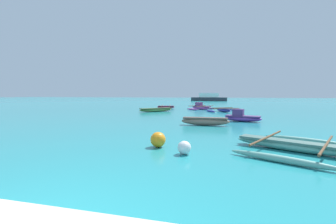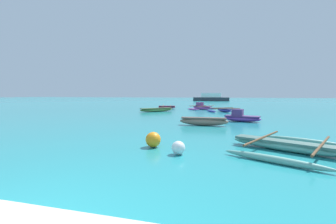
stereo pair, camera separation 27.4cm
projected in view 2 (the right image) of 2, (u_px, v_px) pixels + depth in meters
The scene contains 10 objects.
moored_boat_0 at pixel (290, 146), 7.14m from camera, with size 4.03×4.33×0.38m.
moored_boat_1 at pixel (167, 107), 28.94m from camera, with size 2.31×4.75×0.39m.
moored_boat_2 at pixel (241, 117), 14.99m from camera, with size 2.52×1.33×0.82m.
moored_boat_3 at pixel (204, 121), 13.10m from camera, with size 2.82×0.51×0.47m.
moored_boat_4 at pixel (156, 110), 23.54m from camera, with size 3.26×3.22×0.38m.
moored_boat_5 at pixel (224, 110), 23.17m from camera, with size 3.67×3.26×0.41m.
moored_boat_6 at pixel (202, 107), 26.79m from camera, with size 3.31×3.56×0.86m.
mooring_buoy_0 at pixel (178, 148), 6.78m from camera, with size 0.41×0.41×0.41m.
mooring_buoy_1 at pixel (153, 140), 7.73m from camera, with size 0.53×0.53×0.53m.
distant_ferry at pixel (211, 98), 61.17m from camera, with size 9.59×2.11×2.11m.
Camera 2 is at (2.77, -1.70, 1.82)m, focal length 24.00 mm.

